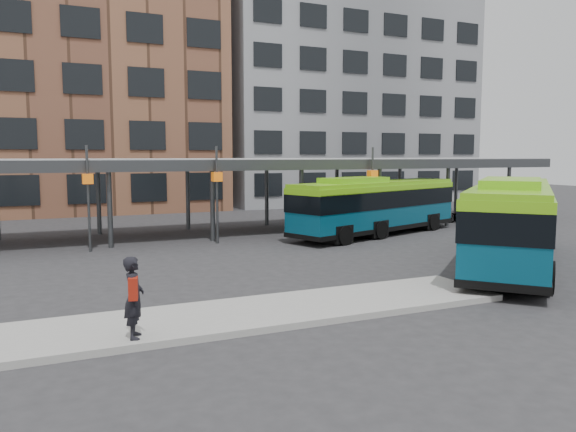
{
  "coord_description": "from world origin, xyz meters",
  "views": [
    {
      "loc": [
        -11.17,
        -16.85,
        4.34
      ],
      "look_at": [
        -1.48,
        4.58,
        1.8
      ],
      "focal_mm": 35.0,
      "sensor_mm": 36.0,
      "label": 1
    }
  ],
  "objects": [
    {
      "name": "ground",
      "position": [
        0.0,
        0.0,
        0.0
      ],
      "size": [
        120.0,
        120.0,
        0.0
      ],
      "primitive_type": "plane",
      "color": "#28282B",
      "rests_on": "ground"
    },
    {
      "name": "boarding_island",
      "position": [
        -5.5,
        -3.0,
        0.09
      ],
      "size": [
        14.0,
        3.0,
        0.18
      ],
      "primitive_type": "cube",
      "color": "gray",
      "rests_on": "ground"
    },
    {
      "name": "canopy",
      "position": [
        -0.06,
        12.87,
        3.91
      ],
      "size": [
        40.0,
        6.53,
        4.8
      ],
      "color": "#999B9E",
      "rests_on": "ground"
    },
    {
      "name": "building_brick",
      "position": [
        -10.0,
        32.0,
        11.0
      ],
      "size": [
        26.0,
        14.0,
        22.0
      ],
      "primitive_type": "cube",
      "color": "brown",
      "rests_on": "ground"
    },
    {
      "name": "building_grey",
      "position": [
        16.0,
        32.0,
        10.0
      ],
      "size": [
        24.0,
        14.0,
        20.0
      ],
      "primitive_type": "cube",
      "color": "slate",
      "rests_on": "ground"
    },
    {
      "name": "bus_front",
      "position": [
        5.86,
        -0.56,
        1.83
      ],
      "size": [
        11.31,
        10.56,
        3.52
      ],
      "rotation": [
        0.0,
        0.0,
        0.73
      ],
      "color": "#084159",
      "rests_on": "ground"
    },
    {
      "name": "bus_rear",
      "position": [
        5.8,
        8.99,
        1.67
      ],
      "size": [
        11.78,
        6.16,
        3.2
      ],
      "rotation": [
        0.0,
        0.0,
        0.34
      ],
      "color": "#084159",
      "rests_on": "ground"
    },
    {
      "name": "pedestrian",
      "position": [
        -9.22,
        -4.03,
        1.14
      ],
      "size": [
        0.59,
        0.77,
        1.89
      ],
      "rotation": [
        0.0,
        0.0,
        1.36
      ],
      "color": "black",
      "rests_on": "boarding_island"
    },
    {
      "name": "bike_rack",
      "position": [
        13.51,
        11.95,
        0.48
      ],
      "size": [
        7.62,
        1.3,
        1.08
      ],
      "color": "slate",
      "rests_on": "ground"
    }
  ]
}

